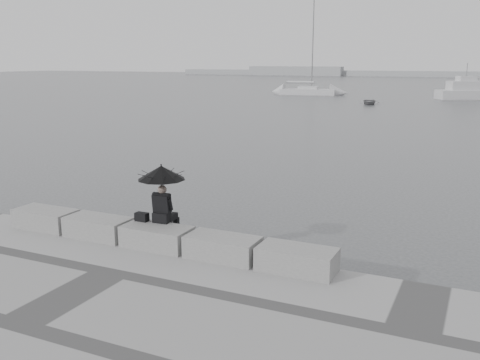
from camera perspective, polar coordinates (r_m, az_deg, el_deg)
The scene contains 12 objects.
ground at distance 13.14m, azimuth -7.63°, elevation -8.56°, with size 360.00×360.00×0.00m, color #404245.
stone_block_far_left at distance 14.64m, azimuth -20.01°, elevation -3.91°, with size 1.60×0.80×0.50m, color slate.
stone_block_left at distance 13.52m, azimuth -14.87°, elevation -4.91°, with size 1.60×0.80×0.50m, color slate.
stone_block_centre at distance 12.53m, azimuth -8.84°, elevation -6.02°, with size 1.60×0.80×0.50m, color slate.
stone_block_right at distance 11.71m, azimuth -1.86°, elevation -7.22°, with size 1.60×0.80×0.50m, color slate.
stone_block_far_right at distance 11.10m, azimuth 6.09°, elevation -8.45°, with size 1.60×0.80×0.50m, color slate.
seated_person at distance 12.54m, azimuth -8.39°, elevation -0.09°, with size 1.12×1.12×1.39m.
bag at distance 12.91m, azimuth -10.43°, elevation -3.89°, with size 0.31×0.18×0.20m, color black.
distant_landmass at distance 165.49m, azimuth 20.26°, elevation 10.58°, with size 180.00×8.00×2.80m.
sailboat_left at distance 76.11m, azimuth 7.27°, elevation 9.40°, with size 7.87×3.45×12.90m.
motor_cruiser at distance 72.99m, azimuth 23.47°, elevation 8.63°, with size 8.64×6.21×4.50m.
dinghy at distance 60.82m, azimuth 13.62°, elevation 8.11°, with size 3.17×1.34×0.54m, color gray.
Camera 1 is at (6.70, -10.26, 4.74)m, focal length 40.00 mm.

